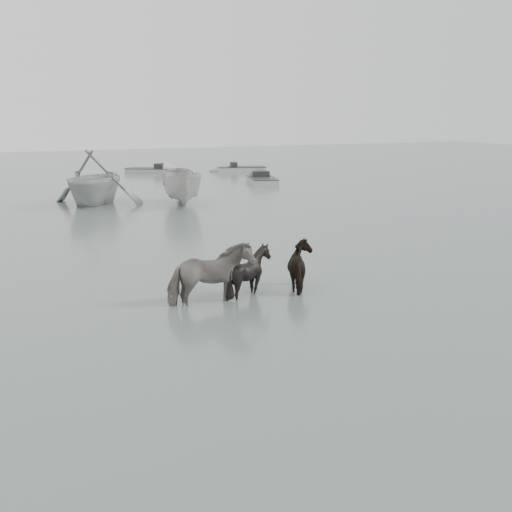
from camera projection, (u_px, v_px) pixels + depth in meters
name	position (u px, v px, depth m)	size (l,w,h in m)	color
ground	(262.00, 310.00, 14.97)	(140.00, 140.00, 0.00)	#52625D
pony_pinto	(210.00, 268.00, 15.35)	(0.93, 2.05, 1.73)	black
pony_dark	(304.00, 261.00, 16.81)	(1.40, 1.20, 1.41)	black
pony_black	(249.00, 266.00, 16.15)	(1.18, 1.33, 1.47)	black
rowboat_trail	(94.00, 176.00, 32.26)	(4.72, 5.47, 2.88)	#B0B3B0
boat_small	(182.00, 185.00, 32.24)	(1.92, 5.10, 1.97)	#AFAEAA
skiff_port	(262.00, 178.00, 42.18)	(4.89, 1.60, 0.75)	#A4A7A4
skiff_mid	(151.00, 168.00, 49.59)	(5.19, 1.60, 0.75)	#A3A5A3
skiff_star	(241.00, 167.00, 50.92)	(5.24, 1.60, 0.75)	#B4B4AF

